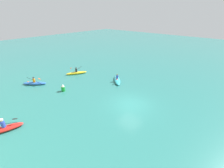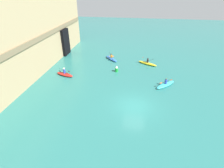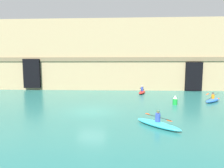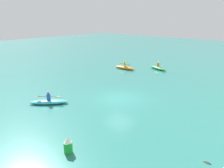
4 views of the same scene
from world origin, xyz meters
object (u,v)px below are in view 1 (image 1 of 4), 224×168
Objects in this scene: kayak_blue at (35,83)px; marker_buoy at (63,88)px; kayak_yellow at (76,73)px; kayak_red at (5,128)px; kayak_cyan at (117,80)px.

kayak_blue is 5.10m from marker_buoy.
kayak_blue is (1.22, 6.45, -0.00)m from kayak_yellow.
kayak_red is 1.01× the size of kayak_blue.
kayak_red is 1.00× the size of kayak_cyan.
kayak_cyan reaches higher than marker_buoy.
kayak_cyan is at bearing -42.54° from kayak_yellow.
kayak_yellow is 3.29× the size of marker_buoy.
kayak_red is 14.61m from kayak_cyan.
kayak_cyan is 1.02× the size of kayak_blue.
kayak_red is 2.98× the size of marker_buoy.
kayak_blue is at bearing 18.57° from marker_buoy.
kayak_yellow reaches higher than kayak_cyan.
marker_buoy is (-4.83, -1.62, 0.24)m from kayak_blue.
kayak_red is 9.46m from kayak_blue.
kayak_yellow reaches higher than kayak_blue.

